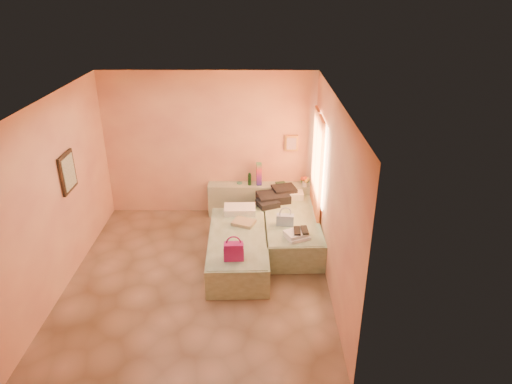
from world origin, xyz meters
TOP-DOWN VIEW (x-y plane):
  - ground at (0.00, 0.00)m, footprint 4.50×4.50m
  - room_walls at (0.21, 0.57)m, footprint 4.02×4.51m
  - headboard_ledge at (0.98, 2.10)m, footprint 2.05×0.30m
  - bed_left at (0.60, 0.40)m, footprint 0.97×2.03m
  - bed_right at (1.50, 1.05)m, footprint 0.97×2.03m
  - water_bottle at (0.76, 2.07)m, footprint 0.08×0.08m
  - rainbow_box at (0.94, 2.09)m, footprint 0.11×0.11m
  - small_dish at (0.56, 2.14)m, footprint 0.14×0.14m
  - green_book at (1.36, 2.12)m, footprint 0.21×0.17m
  - flower_vase at (1.82, 2.02)m, footprint 0.20×0.20m
  - magenta_handbag at (0.57, -0.28)m, footprint 0.30×0.18m
  - khaki_garment at (0.68, 0.78)m, footprint 0.43×0.39m
  - clothes_pile at (1.26, 1.67)m, footprint 0.82×0.82m
  - blue_handbag at (1.38, 0.76)m, footprint 0.30×0.15m
  - towel_stack at (1.55, 0.33)m, footprint 0.44×0.41m
  - sandal_pair at (1.61, 0.37)m, footprint 0.21×0.27m

SIDE VIEW (x-z plane):
  - ground at x=0.00m, z-range 0.00..0.00m
  - bed_left at x=0.60m, z-range 0.00..0.50m
  - bed_right at x=1.50m, z-range 0.00..0.50m
  - headboard_ledge at x=0.98m, z-range 0.00..0.65m
  - khaki_garment at x=0.68m, z-range 0.50..0.56m
  - towel_stack at x=1.55m, z-range 0.50..0.60m
  - blue_handbag at x=1.38m, z-range 0.50..0.69m
  - clothes_pile at x=1.26m, z-range 0.50..0.69m
  - sandal_pair at x=1.61m, z-range 0.60..0.63m
  - magenta_handbag at x=0.57m, z-range 0.50..0.78m
  - small_dish at x=0.56m, z-range 0.65..0.68m
  - green_book at x=1.36m, z-range 0.65..0.68m
  - flower_vase at x=1.82m, z-range 0.65..0.89m
  - water_bottle at x=0.76m, z-range 0.65..0.89m
  - rainbow_box at x=0.94m, z-range 0.65..1.10m
  - room_walls at x=0.21m, z-range 0.38..3.19m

